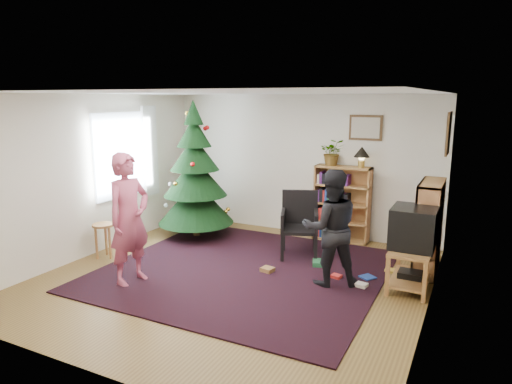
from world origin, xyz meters
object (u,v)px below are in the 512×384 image
at_px(christmas_tree, 195,181).
at_px(person_standing, 129,219).
at_px(bookshelf_back, 342,203).
at_px(picture_back, 366,128).
at_px(crt_tv, 413,227).
at_px(armchair, 302,221).
at_px(tv_stand, 411,263).
at_px(stool, 103,232).
at_px(person_by_chair, 331,228).
at_px(bookshelf_right, 429,226).
at_px(table_lamp, 362,153).
at_px(picture_right, 448,133).
at_px(potted_plant, 332,152).

xyz_separation_m(christmas_tree, person_standing, (0.39, -2.13, -0.13)).
height_order(christmas_tree, bookshelf_back, christmas_tree).
xyz_separation_m(picture_back, christmas_tree, (-2.69, -1.07, -0.94)).
bearing_deg(crt_tv, armchair, 162.96).
xyz_separation_m(tv_stand, stool, (-4.42, -0.93, 0.09)).
xyz_separation_m(armchair, person_by_chair, (0.74, -0.90, 0.22)).
height_order(bookshelf_back, bookshelf_right, same).
distance_m(christmas_tree, person_by_chair, 2.97).
relative_size(bookshelf_back, stool, 2.41).
xyz_separation_m(stool, table_lamp, (3.34, 2.51, 1.12)).
bearing_deg(stool, picture_right, 22.32).
height_order(person_by_chair, potted_plant, potted_plant).
distance_m(picture_right, table_lamp, 1.52).
bearing_deg(armchair, picture_back, 40.98).
height_order(picture_right, person_standing, picture_right).
distance_m(picture_right, bookshelf_right, 1.32).
relative_size(bookshelf_right, potted_plant, 2.87).
xyz_separation_m(tv_stand, person_by_chair, (-0.98, -0.38, 0.45)).
height_order(picture_right, potted_plant, picture_right).
xyz_separation_m(christmas_tree, bookshelf_back, (2.38, 0.94, -0.34)).
bearing_deg(picture_back, bookshelf_right, -40.24).
xyz_separation_m(tv_stand, person_standing, (-3.38, -1.49, 0.55)).
distance_m(stool, potted_plant, 3.95).
relative_size(christmas_tree, crt_tv, 4.02).
bearing_deg(armchair, bookshelf_back, 51.96).
xyz_separation_m(tv_stand, armchair, (-1.72, 0.52, 0.23)).
height_order(christmas_tree, potted_plant, christmas_tree).
xyz_separation_m(picture_back, table_lamp, (-0.01, -0.14, -0.41)).
relative_size(christmas_tree, table_lamp, 6.88).
relative_size(picture_right, christmas_tree, 0.25).
height_order(bookshelf_right, tv_stand, bookshelf_right).
bearing_deg(tv_stand, potted_plant, 135.09).
relative_size(picture_back, person_standing, 0.31).
bearing_deg(bookshelf_right, person_by_chair, 134.53).
bearing_deg(christmas_tree, bookshelf_back, 21.50).
relative_size(picture_right, crt_tv, 1.00).
distance_m(bookshelf_right, table_lamp, 1.72).
relative_size(stool, person_by_chair, 0.35).
xyz_separation_m(picture_right, armchair, (-1.97, -0.46, -1.40)).
distance_m(bookshelf_back, crt_tv, 2.10).
bearing_deg(person_by_chair, picture_back, -116.08).
xyz_separation_m(picture_back, person_standing, (-2.31, -3.20, -1.07)).
bearing_deg(christmas_tree, picture_right, 4.95).
height_order(picture_right, person_by_chair, picture_right).
bearing_deg(table_lamp, tv_stand, -55.54).
bearing_deg(person_standing, christmas_tree, 18.59).
relative_size(tv_stand, person_standing, 0.51).
bearing_deg(potted_plant, person_by_chair, -72.86).
bearing_deg(person_standing, crt_tv, -57.92).
height_order(bookshelf_back, potted_plant, potted_plant).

